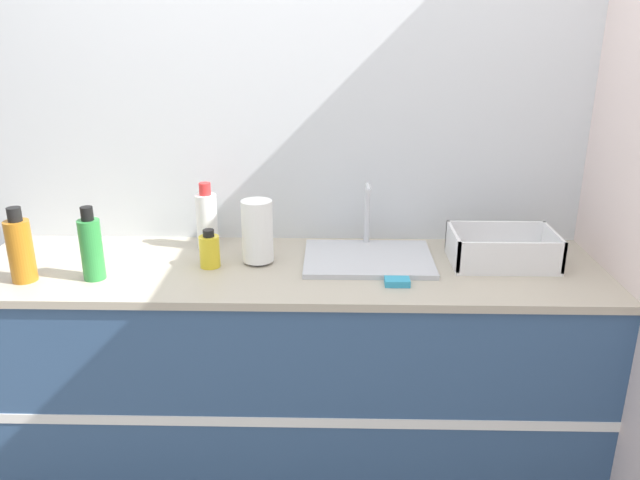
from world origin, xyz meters
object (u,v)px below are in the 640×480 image
object	(u,v)px
bottle_amber	(20,249)
bottle_white_spray	(207,219)
bottle_yellow	(210,250)
bottle_green	(91,248)
dish_rack	(502,252)
paper_towel_roll	(257,232)
sink	(368,256)

from	to	relation	value
bottle_amber	bottle_white_spray	distance (m)	0.70
bottle_amber	bottle_yellow	size ratio (longest dim) A/B	1.85
bottle_green	bottle_white_spray	world-z (taller)	bottle_white_spray
bottle_amber	bottle_white_spray	bearing A→B (deg)	30.77
dish_rack	bottle_amber	world-z (taller)	bottle_amber
dish_rack	paper_towel_roll	bearing A→B (deg)	-179.24
paper_towel_roll	dish_rack	xyz separation A→B (m)	(0.95, 0.01, -0.08)
paper_towel_roll	bottle_amber	bearing A→B (deg)	-166.72
sink	dish_rack	world-z (taller)	sink
paper_towel_roll	dish_rack	distance (m)	0.96
dish_rack	bottle_amber	xyz separation A→B (m)	(-1.79, -0.21, 0.08)
dish_rack	bottle_yellow	xyz separation A→B (m)	(-1.13, -0.06, 0.02)
paper_towel_roll	bottle_yellow	world-z (taller)	paper_towel_roll
bottle_amber	bottle_green	distance (m)	0.25
paper_towel_roll	bottle_amber	distance (m)	0.86
sink	paper_towel_roll	distance (m)	0.45
sink	dish_rack	bearing A→B (deg)	-1.92
bottle_green	bottle_white_spray	distance (m)	0.49
bottle_green	bottle_amber	bearing A→B (deg)	-174.54
bottle_green	bottle_white_spray	size ratio (longest dim) A/B	0.99
dish_rack	bottle_yellow	distance (m)	1.13
sink	paper_towel_roll	size ratio (longest dim) A/B	2.00
paper_towel_roll	bottle_white_spray	xyz separation A→B (m)	(-0.23, 0.16, -0.01)
paper_towel_roll	dish_rack	size ratio (longest dim) A/B	0.63
bottle_amber	dish_rack	bearing A→B (deg)	6.69
dish_rack	bottle_green	xyz separation A→B (m)	(-1.54, -0.19, 0.08)
bottle_yellow	bottle_white_spray	bearing A→B (deg)	102.81
bottle_amber	bottle_white_spray	xyz separation A→B (m)	(0.61, 0.36, -0.00)
sink	dish_rack	size ratio (longest dim) A/B	1.26
bottle_green	bottle_yellow	bearing A→B (deg)	17.24
dish_rack	bottle_green	bearing A→B (deg)	-173.12
dish_rack	bottle_green	world-z (taller)	bottle_green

